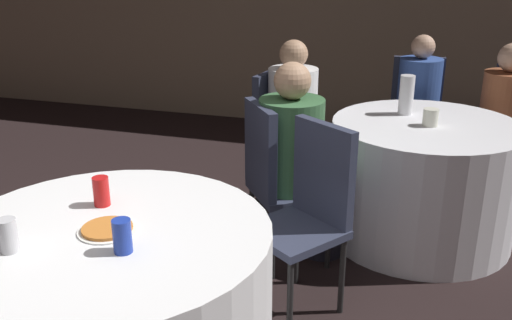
{
  "coord_description": "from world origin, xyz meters",
  "views": [
    {
      "loc": [
        1.13,
        -1.6,
        1.74
      ],
      "look_at": [
        0.45,
        0.67,
        0.85
      ],
      "focal_mm": 40.0,
      "sensor_mm": 36.0,
      "label": 1
    }
  ],
  "objects_px": {
    "chair_far_northeast": "(510,123)",
    "chair_far_southwest": "(274,172)",
    "person_blue_shirt": "(417,115)",
    "chair_near_northeast": "(310,203)",
    "bottle_far": "(406,95)",
    "table_near": "(116,315)",
    "table_far": "(421,181)",
    "person_green_jacket": "(301,162)",
    "soda_can_red": "(101,191)",
    "chair_far_west": "(279,129)",
    "chair_far_north": "(416,109)",
    "person_white_shirt": "(302,128)",
    "person_floral_shirt": "(497,125)",
    "soda_can_blue": "(122,236)",
    "pizza_plate_near": "(107,229)",
    "soda_can_silver": "(8,236)"
  },
  "relations": [
    {
      "from": "person_blue_shirt",
      "to": "bottle_far",
      "type": "height_order",
      "value": "person_blue_shirt"
    },
    {
      "from": "soda_can_silver",
      "to": "bottle_far",
      "type": "height_order",
      "value": "bottle_far"
    },
    {
      "from": "person_blue_shirt",
      "to": "chair_near_northeast",
      "type": "bearing_deg",
      "value": 70.44
    },
    {
      "from": "bottle_far",
      "to": "chair_far_northeast",
      "type": "bearing_deg",
      "value": 42.03
    },
    {
      "from": "table_near",
      "to": "chair_far_southwest",
      "type": "xyz_separation_m",
      "value": [
        0.33,
        1.19,
        0.19
      ]
    },
    {
      "from": "soda_can_blue",
      "to": "table_far",
      "type": "bearing_deg",
      "value": 62.59
    },
    {
      "from": "person_blue_shirt",
      "to": "soda_can_silver",
      "type": "height_order",
      "value": "person_blue_shirt"
    },
    {
      "from": "person_floral_shirt",
      "to": "person_white_shirt",
      "type": "distance_m",
      "value": 1.37
    },
    {
      "from": "chair_far_northeast",
      "to": "pizza_plate_near",
      "type": "xyz_separation_m",
      "value": [
        -1.68,
        -2.58,
        0.19
      ]
    },
    {
      "from": "chair_far_west",
      "to": "soda_can_blue",
      "type": "height_order",
      "value": "chair_far_west"
    },
    {
      "from": "chair_far_southwest",
      "to": "soda_can_red",
      "type": "relative_size",
      "value": 7.83
    },
    {
      "from": "chair_far_southwest",
      "to": "person_blue_shirt",
      "type": "distance_m",
      "value": 1.57
    },
    {
      "from": "chair_far_west",
      "to": "soda_can_silver",
      "type": "xyz_separation_m",
      "value": [
        -0.39,
        -2.19,
        0.24
      ]
    },
    {
      "from": "chair_far_northeast",
      "to": "pizza_plate_near",
      "type": "bearing_deg",
      "value": 91.89
    },
    {
      "from": "table_near",
      "to": "bottle_far",
      "type": "bearing_deg",
      "value": 63.31
    },
    {
      "from": "bottle_far",
      "to": "table_near",
      "type": "bearing_deg",
      "value": -116.69
    },
    {
      "from": "chair_far_northeast",
      "to": "person_blue_shirt",
      "type": "bearing_deg",
      "value": 34.9
    },
    {
      "from": "chair_far_southwest",
      "to": "person_floral_shirt",
      "type": "bearing_deg",
      "value": 98.46
    },
    {
      "from": "chair_far_southwest",
      "to": "soda_can_blue",
      "type": "height_order",
      "value": "chair_far_southwest"
    },
    {
      "from": "chair_far_north",
      "to": "person_white_shirt",
      "type": "relative_size",
      "value": 0.81
    },
    {
      "from": "chair_near_northeast",
      "to": "pizza_plate_near",
      "type": "height_order",
      "value": "chair_near_northeast"
    },
    {
      "from": "table_far",
      "to": "chair_near_northeast",
      "type": "relative_size",
      "value": 1.19
    },
    {
      "from": "chair_far_northeast",
      "to": "chair_far_southwest",
      "type": "height_order",
      "value": "same"
    },
    {
      "from": "person_floral_shirt",
      "to": "soda_can_blue",
      "type": "height_order",
      "value": "person_floral_shirt"
    },
    {
      "from": "chair_far_northeast",
      "to": "pizza_plate_near",
      "type": "distance_m",
      "value": 3.09
    },
    {
      "from": "person_green_jacket",
      "to": "soda_can_blue",
      "type": "height_order",
      "value": "person_green_jacket"
    },
    {
      "from": "table_far",
      "to": "chair_far_northeast",
      "type": "bearing_deg",
      "value": 55.07
    },
    {
      "from": "chair_near_northeast",
      "to": "bottle_far",
      "type": "height_order",
      "value": "bottle_far"
    },
    {
      "from": "chair_near_northeast",
      "to": "person_white_shirt",
      "type": "bearing_deg",
      "value": -39.91
    },
    {
      "from": "person_green_jacket",
      "to": "chair_far_southwest",
      "type": "bearing_deg",
      "value": -90.0
    },
    {
      "from": "person_floral_shirt",
      "to": "soda_can_blue",
      "type": "bearing_deg",
      "value": 95.44
    },
    {
      "from": "person_blue_shirt",
      "to": "soda_can_blue",
      "type": "distance_m",
      "value": 2.86
    },
    {
      "from": "chair_far_southwest",
      "to": "person_green_jacket",
      "type": "xyz_separation_m",
      "value": [
        0.13,
        0.1,
        0.04
      ]
    },
    {
      "from": "chair_far_west",
      "to": "soda_can_blue",
      "type": "relative_size",
      "value": 7.83
    },
    {
      "from": "chair_near_northeast",
      "to": "soda_can_red",
      "type": "xyz_separation_m",
      "value": [
        -0.74,
        -0.65,
        0.24
      ]
    },
    {
      "from": "soda_can_blue",
      "to": "chair_far_north",
      "type": "bearing_deg",
      "value": 72.71
    },
    {
      "from": "chair_far_southwest",
      "to": "soda_can_red",
      "type": "xyz_separation_m",
      "value": [
        -0.46,
        -0.99,
        0.24
      ]
    },
    {
      "from": "chair_near_northeast",
      "to": "chair_far_southwest",
      "type": "relative_size",
      "value": 1.0
    },
    {
      "from": "chair_far_north",
      "to": "soda_can_blue",
      "type": "relative_size",
      "value": 7.83
    },
    {
      "from": "table_far",
      "to": "chair_far_southwest",
      "type": "distance_m",
      "value": 1.0
    },
    {
      "from": "chair_far_west",
      "to": "person_green_jacket",
      "type": "bearing_deg",
      "value": 35.23
    },
    {
      "from": "table_far",
      "to": "person_floral_shirt",
      "type": "distance_m",
      "value": 0.84
    },
    {
      "from": "chair_far_northeast",
      "to": "chair_far_southwest",
      "type": "distance_m",
      "value": 1.94
    },
    {
      "from": "person_blue_shirt",
      "to": "person_white_shirt",
      "type": "bearing_deg",
      "value": 36.64
    },
    {
      "from": "soda_can_blue",
      "to": "person_blue_shirt",
      "type": "bearing_deg",
      "value": 71.38
    },
    {
      "from": "table_far",
      "to": "person_green_jacket",
      "type": "bearing_deg",
      "value": -143.61
    },
    {
      "from": "table_far",
      "to": "person_blue_shirt",
      "type": "bearing_deg",
      "value": 95.11
    },
    {
      "from": "person_white_shirt",
      "to": "pizza_plate_near",
      "type": "xyz_separation_m",
      "value": [
        -0.31,
        -1.93,
        0.16
      ]
    },
    {
      "from": "person_floral_shirt",
      "to": "person_green_jacket",
      "type": "bearing_deg",
      "value": 80.62
    },
    {
      "from": "chair_far_northeast",
      "to": "chair_far_west",
      "type": "bearing_deg",
      "value": 56.96
    }
  ]
}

